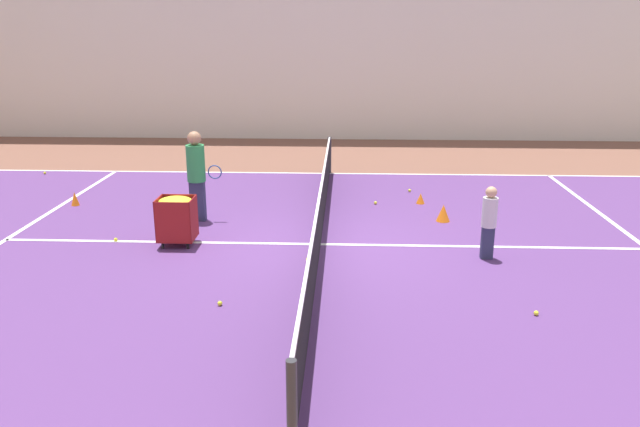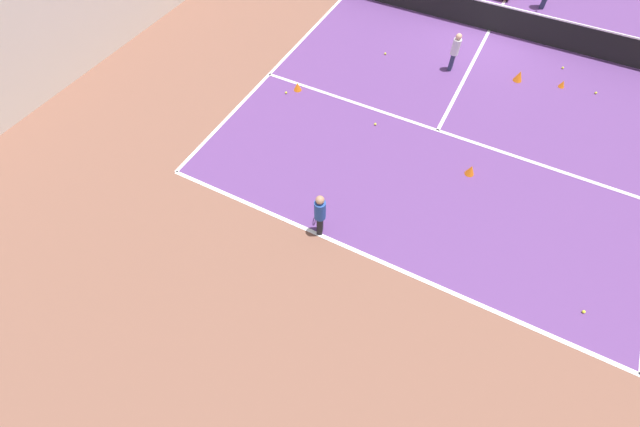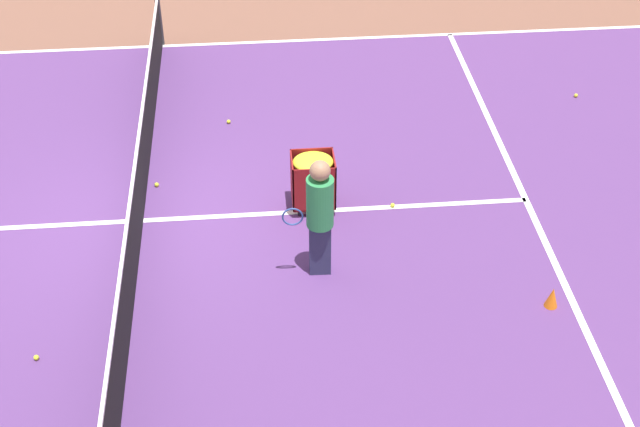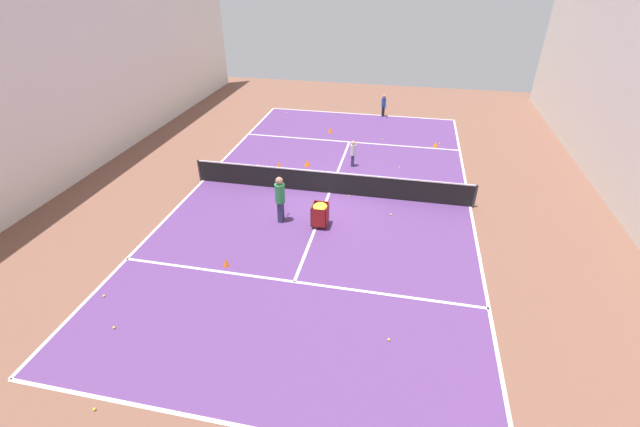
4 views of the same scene
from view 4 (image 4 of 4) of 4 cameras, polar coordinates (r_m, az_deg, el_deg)
The scene contains 33 objects.
ground_plane at distance 17.86m, azimuth 1.25°, elevation 2.76°, with size 35.69×35.69×0.00m, color brown.
court_playing_area at distance 17.86m, azimuth 1.25°, elevation 2.76°, with size 11.31×21.05×0.00m.
line_baseline_near at distance 27.47m, azimuth 5.41°, elevation 13.07°, with size 11.31×0.10×0.00m, color white.
line_baseline_far at distance 10.22m, azimuth -10.94°, elevation -26.02°, with size 11.31×0.10×0.00m, color white.
line_sideline_left at distance 17.86m, azimuth 19.38°, elevation 0.86°, with size 0.10×21.05×0.00m, color white.
line_sideline_right at distance 19.56m, azimuth -15.30°, elevation 4.28°, with size 0.10×21.05×0.00m, color white.
line_service_near at distance 23.05m, azimuth 3.94°, elevation 9.50°, with size 11.31×0.10×0.00m, color white.
line_service_far at distance 13.17m, azimuth -3.45°, elevation -9.07°, with size 11.31×0.10×0.00m, color white.
line_centre_service at distance 17.86m, azimuth 1.25°, elevation 2.77°, with size 0.10×11.58×0.00m, color white.
hall_enclosure_right at distance 21.14m, azimuth -30.89°, elevation 16.02°, with size 0.15×31.99×8.92m.
tennis_net at distance 17.62m, azimuth 1.27°, elevation 4.20°, with size 11.61×0.10×0.97m.
player_near_baseline at distance 27.04m, azimuth 8.49°, elevation 14.25°, with size 0.37×0.59×1.32m.
coach_at_net at distance 15.51m, azimuth -5.35°, elevation 2.28°, with size 0.37×0.69×1.81m.
child_midcourt at distance 20.00m, azimuth 4.42°, elevation 8.21°, with size 0.25×0.25×1.25m.
ball_cart at distance 15.35m, azimuth -0.00°, elevation 0.35°, with size 0.56×0.64×0.89m.
training_cone_0 at distance 23.14m, azimuth 15.17°, elevation 8.92°, with size 0.24×0.24×0.27m, color orange.
training_cone_1 at distance 13.98m, azimuth -12.43°, elevation -6.35°, with size 0.18×0.18×0.30m, color orange.
training_cone_2 at distance 20.18m, azimuth -1.72°, elevation 6.81°, with size 0.28×0.28×0.34m, color orange.
training_cone_3 at distance 24.29m, azimuth 1.38°, elevation 11.10°, with size 0.24×0.24×0.30m, color orange.
training_cone_4 at distance 20.25m, azimuth -5.50°, elevation 6.59°, with size 0.19×0.19×0.23m, color orange.
tennis_ball_0 at distance 23.47m, azimuth 8.29°, elevation 9.74°, with size 0.07×0.07×0.07m, color yellow.
tennis_ball_1 at distance 14.73m, azimuth -1.43°, elevation -3.92°, with size 0.07×0.07×0.07m, color yellow.
tennis_ball_2 at distance 19.39m, azimuth -6.01°, elevation 5.14°, with size 0.07×0.07×0.07m, color yellow.
tennis_ball_3 at distance 20.35m, azimuth 10.54°, elevation 6.08°, with size 0.07×0.07×0.07m, color yellow.
tennis_ball_4 at distance 23.49m, azimuth 15.68°, elevation 8.91°, with size 0.07×0.07×0.07m, color yellow.
tennis_ball_5 at distance 11.36m, azimuth -27.88°, elevation -22.07°, with size 0.07×0.07×0.07m, color yellow.
tennis_ball_6 at distance 17.58m, azimuth 3.91°, elevation 2.34°, with size 0.07×0.07×0.07m, color yellow.
tennis_ball_7 at distance 12.96m, azimuth -25.78°, elevation -13.54°, with size 0.07×0.07×0.07m, color yellow.
tennis_ball_8 at distance 14.10m, azimuth -26.85°, elevation -9.77°, with size 0.07×0.07×0.07m, color yellow.
tennis_ball_9 at distance 20.46m, azimuth -8.32°, elevation 6.42°, with size 0.07×0.07×0.07m, color yellow.
tennis_ball_10 at distance 11.60m, azimuth 9.15°, elevation -16.26°, with size 0.07×0.07×0.07m, color yellow.
tennis_ball_11 at distance 27.50m, azimuth -4.35°, elevation 13.21°, with size 0.07×0.07×0.07m, color yellow.
tennis_ball_12 at distance 16.50m, azimuth 9.43°, elevation -0.15°, with size 0.07×0.07×0.07m, color yellow.
Camera 4 is at (-2.80, 15.45, 8.52)m, focal length 24.00 mm.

